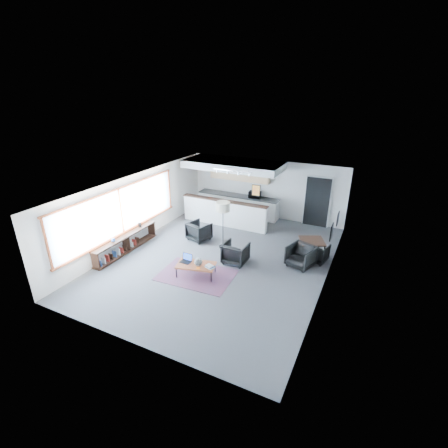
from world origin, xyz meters
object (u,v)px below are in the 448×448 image
at_px(armchair_right, 236,252).
at_px(book_stack, 210,266).
at_px(dining_chair_near, 301,257).
at_px(ceramic_pot, 198,262).
at_px(dining_chair_far, 317,253).
at_px(dining_table, 312,242).
at_px(coffee_table, 196,265).
at_px(microwave, 255,194).
at_px(armchair_left, 199,230).
at_px(floor_lamp, 223,208).
at_px(laptop, 187,259).

bearing_deg(armchair_right, book_stack, 77.33).
relative_size(armchair_right, dining_chair_near, 1.14).
distance_m(ceramic_pot, dining_chair_far, 4.09).
relative_size(book_stack, dining_chair_far, 0.54).
xyz_separation_m(book_stack, dining_chair_far, (2.74, 2.59, -0.14)).
xyz_separation_m(ceramic_pot, dining_table, (2.88, 2.75, 0.10)).
distance_m(coffee_table, microwave, 5.50).
bearing_deg(armchair_left, ceramic_pot, 135.66).
distance_m(floor_lamp, dining_table, 3.28).
bearing_deg(laptop, floor_lamp, 85.00).
bearing_deg(dining_chair_near, microwave, 149.38).
xyz_separation_m(floor_lamp, dining_chair_far, (3.33, 0.48, -1.24)).
distance_m(floor_lamp, microwave, 3.35).
xyz_separation_m(laptop, dining_chair_near, (3.18, 1.97, -0.12)).
bearing_deg(armchair_left, dining_table, -158.05).
relative_size(armchair_left, floor_lamp, 0.45).
bearing_deg(dining_chair_near, dining_chair_far, 74.04).
height_order(dining_table, dining_chair_near, dining_chair_near).
xyz_separation_m(dining_chair_near, microwave, (-2.98, 3.44, 0.76)).
bearing_deg(coffee_table, microwave, 77.87).
height_order(coffee_table, book_stack, book_stack).
distance_m(laptop, ceramic_pot, 0.48).
height_order(armchair_right, floor_lamp, floor_lamp).
bearing_deg(dining_chair_far, armchair_left, 15.45).
distance_m(armchair_left, floor_lamp, 1.60).
distance_m(laptop, dining_table, 4.30).
height_order(laptop, dining_chair_far, laptop).
relative_size(ceramic_pot, armchair_right, 0.32).
bearing_deg(floor_lamp, dining_chair_near, -2.25).
bearing_deg(dining_chair_near, armchair_right, -141.99).
xyz_separation_m(laptop, armchair_right, (1.15, 1.25, -0.07)).
distance_m(ceramic_pot, dining_table, 3.99).
relative_size(ceramic_pot, microwave, 0.48).
relative_size(floor_lamp, microwave, 3.41).
bearing_deg(coffee_table, book_stack, -11.24).
height_order(coffee_table, armchair_left, armchair_left).
bearing_deg(dining_chair_far, book_stack, 54.71).
height_order(coffee_table, laptop, laptop).
relative_size(laptop, microwave, 0.67).
height_order(coffee_table, microwave, microwave).
bearing_deg(dining_chair_near, laptop, -129.70).
bearing_deg(laptop, microwave, 90.04).
relative_size(laptop, dining_table, 0.33).
distance_m(laptop, book_stack, 0.85).
relative_size(coffee_table, armchair_right, 1.68).
distance_m(dining_chair_far, microwave, 4.50).
bearing_deg(dining_table, microwave, 139.20).
distance_m(armchair_right, floor_lamp, 1.67).
bearing_deg(armchair_right, dining_chair_far, -151.11).
bearing_deg(ceramic_pot, floor_lamp, 95.56).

